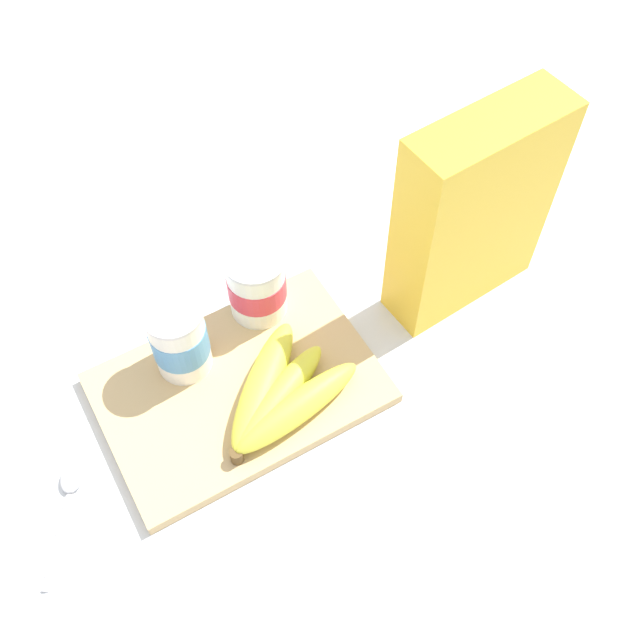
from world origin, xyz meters
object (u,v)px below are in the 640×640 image
(yogurt_cup_back, at_px, (257,284))
(spoon, at_px, (66,502))
(cereal_box, at_px, (474,214))
(banana_bunch, at_px, (279,396))
(cutting_board, at_px, (239,388))
(yogurt_cup_front, at_px, (179,339))

(yogurt_cup_back, distance_m, spoon, 0.31)
(cereal_box, xyz_separation_m, yogurt_cup_back, (-0.23, 0.08, -0.07))
(banana_bunch, distance_m, spoon, 0.24)
(cutting_board, xyz_separation_m, banana_bunch, (0.03, -0.04, 0.02))
(cutting_board, distance_m, banana_bunch, 0.06)
(yogurt_cup_back, xyz_separation_m, banana_bunch, (-0.04, -0.13, -0.03))
(banana_bunch, bearing_deg, cereal_box, 9.18)
(cutting_board, relative_size, cereal_box, 1.16)
(cutting_board, bearing_deg, cereal_box, -0.14)
(banana_bunch, bearing_deg, yogurt_cup_back, 72.38)
(yogurt_cup_front, height_order, spoon, yogurt_cup_front)
(yogurt_cup_front, xyz_separation_m, spoon, (-0.17, -0.08, -0.06))
(yogurt_cup_back, height_order, spoon, yogurt_cup_back)
(yogurt_cup_back, relative_size, banana_bunch, 0.52)
(cutting_board, bearing_deg, yogurt_cup_back, 50.06)
(yogurt_cup_front, relative_size, yogurt_cup_back, 1.07)
(cutting_board, distance_m, yogurt_cup_back, 0.12)
(cereal_box, bearing_deg, banana_bunch, -175.35)
(cereal_box, height_order, spoon, cereal_box)
(yogurt_cup_back, bearing_deg, cutting_board, -129.94)
(cutting_board, bearing_deg, yogurt_cup_front, 124.89)
(yogurt_cup_front, relative_size, banana_bunch, 0.56)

